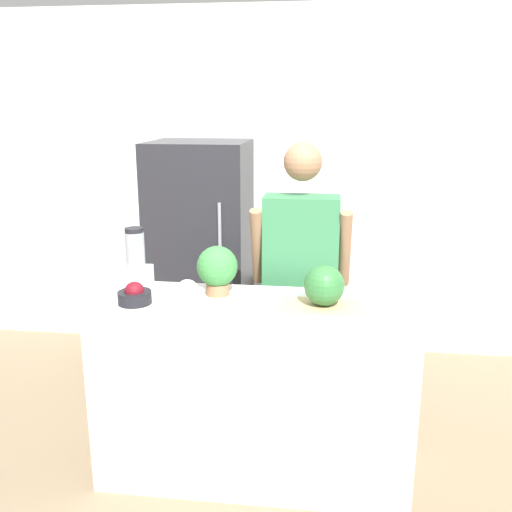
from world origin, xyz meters
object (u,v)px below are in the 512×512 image
Objects in this scene: refrigerator at (201,255)px; bowl_cherries at (135,295)px; bowl_cream at (188,294)px; potted_plant at (217,268)px; watermelon at (324,285)px; person at (300,283)px; blender at (136,264)px.

bowl_cherries is (-0.05, -1.32, 0.14)m from refrigerator.
bowl_cream reaches higher than bowl_cherries.
bowl_cherries is 0.65× the size of potted_plant.
potted_plant reaches higher than watermelon.
blender is (-0.88, -0.39, 0.19)m from person.
bowl_cherries is 0.50× the size of blender.
potted_plant is at bearing 167.58° from watermelon.
watermelon is at bearing -54.18° from refrigerator.
person is 0.61m from watermelon.
refrigerator is 9.65× the size of bowl_cherries.
watermelon is 0.76× the size of potted_plant.
person reaches higher than refrigerator.
person is at bearing 47.85° from bowl_cream.
blender reaches higher than potted_plant.
watermelon is at bearing -12.42° from potted_plant.
bowl_cherries is at bearing -176.19° from watermelon.
refrigerator is 8.19× the size of watermelon.
potted_plant reaches higher than bowl_cherries.
bowl_cherries is (-0.95, -0.06, -0.07)m from watermelon.
person is at bearing 104.43° from watermelon.
bowl_cream is (-0.54, -0.60, 0.11)m from person.
refrigerator is 1.21m from potted_plant.
watermelon is 0.58m from potted_plant.
person is 1.03m from bowl_cherries.
watermelon is at bearing -9.62° from blender.
person is 6.41× the size of potted_plant.
bowl_cherries is 0.26m from blender.
blender is (-0.34, 0.21, 0.09)m from bowl_cream.
bowl_cherries is at bearing -92.01° from refrigerator.
person is at bearing -42.30° from refrigerator.
watermelon reaches higher than bowl_cherries.
refrigerator is at bearing 83.92° from blender.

